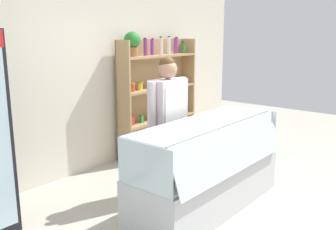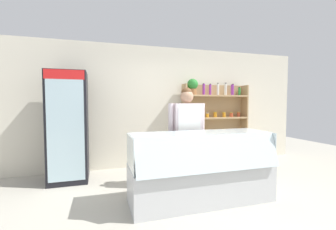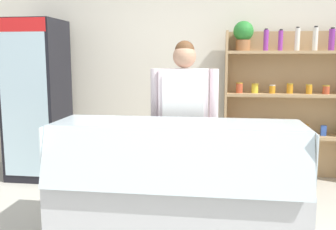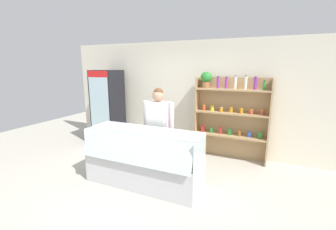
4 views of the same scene
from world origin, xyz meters
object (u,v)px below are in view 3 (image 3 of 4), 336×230
Objects in this scene: drinks_fridge at (37,100)px; shelving_unit at (284,93)px; deli_display_case at (176,204)px; shop_clerk at (184,112)px.

shelving_unit is (3.11, 0.34, 0.10)m from drinks_fridge.
drinks_fridge reaches higher than deli_display_case.
drinks_fridge is at bearing 142.77° from deli_display_case.
shelving_unit is 1.70m from shop_clerk.
deli_display_case is 1.22× the size of shop_clerk.
shop_clerk is at bearing -132.58° from shelving_unit.
shop_clerk reaches higher than deli_display_case.
deli_display_case is at bearing -122.33° from shelving_unit.
drinks_fridge is 1.18× the size of shop_clerk.
deli_display_case is at bearing -90.94° from shop_clerk.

